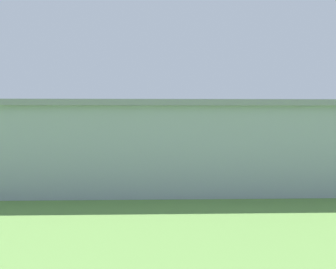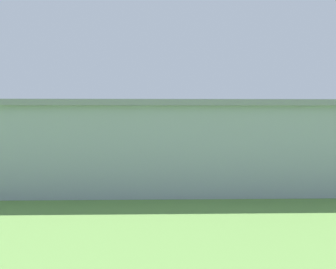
# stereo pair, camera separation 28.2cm
# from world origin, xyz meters

# --- Properties ---
(ground_plane) EXTENTS (400.00, 400.00, 0.00)m
(ground_plane) POSITION_xyz_m (0.00, 0.00, 0.00)
(ground_plane) COLOR #608C42
(hangar) EXTENTS (36.45, 14.78, 5.54)m
(hangar) POSITION_xyz_m (-3.36, 33.31, 2.78)
(hangar) COLOR #99A3AD
(hangar) RESTS_ON ground_plane
(biplane) EXTENTS (8.04, 9.21, 4.03)m
(biplane) POSITION_xyz_m (-1.86, 4.65, 2.91)
(biplane) COLOR #B21E1E
(person_crossing_taxiway) EXTENTS (0.49, 0.49, 1.73)m
(person_crossing_taxiway) POSITION_xyz_m (14.82, 16.58, 0.87)
(person_crossing_taxiway) COLOR #3F3F47
(person_crossing_taxiway) RESTS_ON ground_plane
(person_at_fence_line) EXTENTS (0.52, 0.52, 1.75)m
(person_at_fence_line) POSITION_xyz_m (-20.25, 17.39, 0.88)
(person_at_fence_line) COLOR #3F3F47
(person_at_fence_line) RESTS_ON ground_plane
(person_near_hangar_door) EXTENTS (0.54, 0.54, 1.67)m
(person_near_hangar_door) POSITION_xyz_m (8.22, 17.20, 0.83)
(person_near_hangar_door) COLOR #33723F
(person_near_hangar_door) RESTS_ON ground_plane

